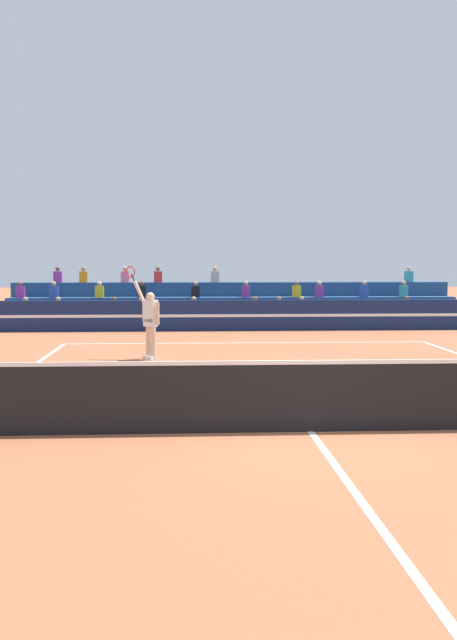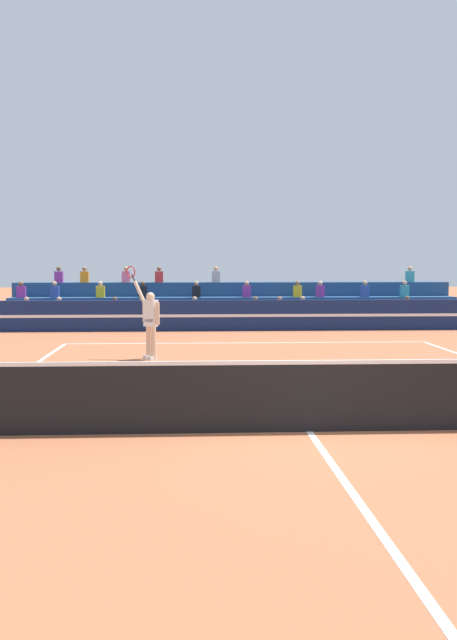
% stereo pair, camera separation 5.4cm
% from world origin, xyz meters
% --- Properties ---
extents(ground_plane, '(120.00, 120.00, 0.00)m').
position_xyz_m(ground_plane, '(0.00, 0.00, 0.00)').
color(ground_plane, '#AD603D').
extents(court_lines, '(11.10, 23.90, 0.01)m').
position_xyz_m(court_lines, '(0.00, 0.00, 0.00)').
color(court_lines, white).
rests_on(court_lines, ground).
extents(tennis_net, '(12.00, 0.10, 1.10)m').
position_xyz_m(tennis_net, '(0.00, 0.00, 0.54)').
color(tennis_net, '#2D6B38').
rests_on(tennis_net, ground).
extents(sponsor_banner_wall, '(18.00, 0.26, 1.10)m').
position_xyz_m(sponsor_banner_wall, '(0.00, 15.93, 0.55)').
color(sponsor_banner_wall, navy).
rests_on(sponsor_banner_wall, ground).
extents(bleacher_stand, '(17.25, 2.85, 2.28)m').
position_xyz_m(bleacher_stand, '(-0.02, 18.46, 0.65)').
color(bleacher_stand, navy).
rests_on(bleacher_stand, ground).
extents(tennis_player, '(0.93, 0.80, 2.43)m').
position_xyz_m(tennis_player, '(-2.75, 8.29, 0.99)').
color(tennis_player, beige).
rests_on(tennis_player, ground).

